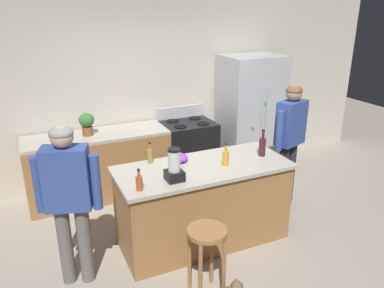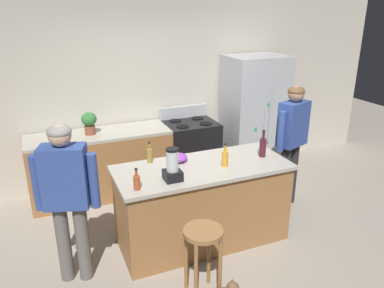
# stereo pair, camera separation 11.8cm
# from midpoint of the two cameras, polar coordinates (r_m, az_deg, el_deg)

# --- Properties ---
(ground_plane) EXTENTS (14.00, 14.00, 0.00)m
(ground_plane) POSITION_cam_midpoint_polar(r_m,az_deg,el_deg) (4.51, 2.30, -14.22)
(ground_plane) COLOR #9E9384
(back_wall) EXTENTS (8.00, 0.10, 2.70)m
(back_wall) POSITION_cam_midpoint_polar(r_m,az_deg,el_deg) (5.66, -5.93, 7.96)
(back_wall) COLOR beige
(back_wall) RESTS_ON ground_plane
(kitchen_island) EXTENTS (1.90, 0.82, 0.93)m
(kitchen_island) POSITION_cam_midpoint_polar(r_m,az_deg,el_deg) (4.26, 2.39, -9.05)
(kitchen_island) COLOR #9E6B3D
(kitchen_island) RESTS_ON ground_plane
(back_counter_run) EXTENTS (2.00, 0.64, 0.93)m
(back_counter_run) POSITION_cam_midpoint_polar(r_m,az_deg,el_deg) (5.39, -12.48, -3.00)
(back_counter_run) COLOR #9E6B3D
(back_counter_run) RESTS_ON ground_plane
(refrigerator) EXTENTS (0.90, 0.73, 1.85)m
(refrigerator) POSITION_cam_midpoint_polar(r_m,az_deg,el_deg) (6.01, 9.92, 4.30)
(refrigerator) COLOR #B7BABF
(refrigerator) RESTS_ON ground_plane
(stove_range) EXTENTS (0.76, 0.65, 1.11)m
(stove_range) POSITION_cam_midpoint_polar(r_m,az_deg,el_deg) (5.69, 0.34, -1.07)
(stove_range) COLOR black
(stove_range) RESTS_ON ground_plane
(person_by_island_left) EXTENTS (0.59, 0.33, 1.60)m
(person_by_island_left) POSITION_cam_midpoint_polar(r_m,az_deg,el_deg) (3.61, -17.59, -6.80)
(person_by_island_left) COLOR #66605B
(person_by_island_left) RESTS_ON ground_plane
(person_by_sink_right) EXTENTS (0.59, 0.34, 1.63)m
(person_by_sink_right) POSITION_cam_midpoint_polar(r_m,az_deg,el_deg) (5.00, 15.59, 1.28)
(person_by_sink_right) COLOR #26262B
(person_by_sink_right) RESTS_ON ground_plane
(bar_stool) EXTENTS (0.36, 0.36, 0.70)m
(bar_stool) POSITION_cam_midpoint_polar(r_m,az_deg,el_deg) (3.47, 2.67, -15.10)
(bar_stool) COLOR #9E6B3D
(bar_stool) RESTS_ON ground_plane
(potted_plant) EXTENTS (0.20, 0.20, 0.30)m
(potted_plant) POSITION_cam_midpoint_polar(r_m,az_deg,el_deg) (5.15, -14.69, 3.27)
(potted_plant) COLOR brown
(potted_plant) RESTS_ON back_counter_run
(blender_appliance) EXTENTS (0.17, 0.17, 0.33)m
(blender_appliance) POSITION_cam_midpoint_polar(r_m,az_deg,el_deg) (3.68, -2.07, -3.49)
(blender_appliance) COLOR black
(blender_appliance) RESTS_ON kitchen_island
(bottle_wine) EXTENTS (0.08, 0.08, 0.32)m
(bottle_wine) POSITION_cam_midpoint_polar(r_m,az_deg,el_deg) (4.34, 11.45, -0.44)
(bottle_wine) COLOR #471923
(bottle_wine) RESTS_ON kitchen_island
(bottle_soda) EXTENTS (0.07, 0.07, 0.26)m
(bottle_soda) POSITION_cam_midpoint_polar(r_m,az_deg,el_deg) (4.03, 5.86, -2.12)
(bottle_soda) COLOR orange
(bottle_soda) RESTS_ON kitchen_island
(bottle_cooking_sauce) EXTENTS (0.06, 0.06, 0.22)m
(bottle_cooking_sauce) POSITION_cam_midpoint_polar(r_m,az_deg,el_deg) (3.55, -7.44, -5.72)
(bottle_cooking_sauce) COLOR #B24C26
(bottle_cooking_sauce) RESTS_ON kitchen_island
(bottle_vinegar) EXTENTS (0.06, 0.06, 0.24)m
(bottle_vinegar) POSITION_cam_midpoint_polar(r_m,az_deg,el_deg) (4.13, -5.62, -1.67)
(bottle_vinegar) COLOR olive
(bottle_vinegar) RESTS_ON kitchen_island
(mixing_bowl) EXTENTS (0.20, 0.20, 0.09)m
(mixing_bowl) POSITION_cam_midpoint_polar(r_m,az_deg,el_deg) (4.15, -1.29, -2.08)
(mixing_bowl) COLOR purple
(mixing_bowl) RESTS_ON kitchen_island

